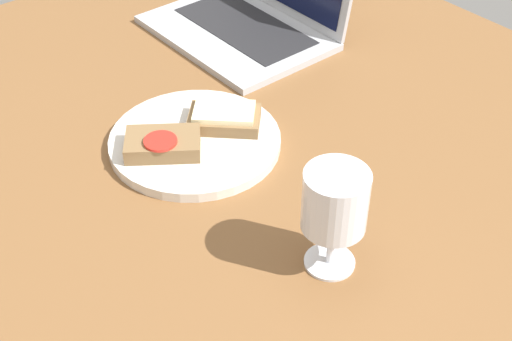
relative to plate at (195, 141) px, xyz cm
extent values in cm
cube|color=brown|center=(8.15, -3.54, -2.28)|extent=(140.00, 140.00, 3.00)
cylinder|color=silver|center=(0.00, 0.00, 0.00)|extent=(25.46, 25.46, 1.56)
cube|color=brown|center=(0.28, 5.34, 1.74)|extent=(12.34, 12.39, 1.92)
cube|color=#F4EAB7|center=(0.28, 5.34, 3.12)|extent=(10.47, 10.55, 0.83)
cube|color=brown|center=(-0.28, -5.34, 1.99)|extent=(11.64, 12.48, 2.43)
cylinder|color=red|center=(0.58, -6.20, 3.41)|extent=(4.77, 4.77, 0.41)
cylinder|color=white|center=(29.80, -1.22, -0.58)|extent=(6.32, 6.32, 0.40)
cylinder|color=white|center=(29.80, -1.22, 2.66)|extent=(0.97, 0.97, 6.08)
cylinder|color=white|center=(29.80, -1.22, 9.57)|extent=(7.76, 7.76, 7.73)
cylinder|color=white|center=(29.80, -1.22, 8.64)|extent=(7.14, 7.14, 5.87)
cube|color=#ADAFB5|center=(-22.16, 25.31, -0.15)|extent=(32.97, 23.08, 1.26)
cube|color=#232326|center=(-22.16, 27.39, 0.57)|extent=(27.04, 12.70, 0.16)
camera|label=1|loc=(70.38, -46.73, 64.10)|focal=50.00mm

